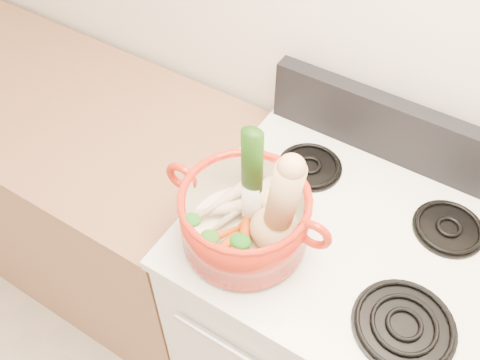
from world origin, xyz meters
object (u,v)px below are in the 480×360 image
Objects in this scene: dutch_oven at (245,218)px; stove_body at (328,325)px; squash at (275,205)px; leek at (252,180)px.

stove_body is at bearing 32.21° from dutch_oven.
dutch_oven is at bearing -144.72° from stove_body.
stove_body is 0.64m from dutch_oven.
leek reaches higher than squash.
dutch_oven is 0.12m from leek.
stove_body is at bearing 47.73° from squash.
leek reaches higher than dutch_oven.
stove_body is 3.39× the size of squash.
squash is at bearing -20.23° from leek.
dutch_oven reaches higher than stove_body.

